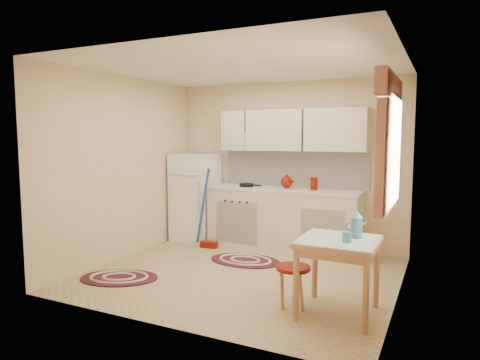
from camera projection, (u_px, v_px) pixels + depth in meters
name	position (u px, v px, depth m)	size (l,w,h in m)	color
room_shell	(261.00, 143.00, 5.22)	(3.64, 3.60, 2.52)	tan
fridge	(195.00, 197.00, 6.90)	(0.65, 0.60, 1.40)	white
broom	(209.00, 209.00, 6.41)	(0.28, 0.12, 1.20)	#1B42AC
base_cabinets	(283.00, 220.00, 6.33)	(2.25, 0.60, 0.88)	beige
countertop	(283.00, 190.00, 6.28)	(2.27, 0.62, 0.04)	silver
frying_pan	(246.00, 185.00, 6.48)	(0.21, 0.21, 0.05)	black
red_kettle	(287.00, 182.00, 6.25)	(0.19, 0.17, 0.19)	#7C0D04
red_canister	(314.00, 184.00, 6.07)	(0.10, 0.10, 0.16)	#7C0D04
table	(338.00, 277.00, 4.04)	(0.72, 0.72, 0.72)	tan
stool	(293.00, 287.00, 4.20)	(0.34, 0.34, 0.42)	#7C0D04
coffee_pot	(357.00, 224.00, 4.04)	(0.14, 0.12, 0.27)	#2C6A88
mug	(347.00, 238.00, 3.87)	(0.08, 0.08, 0.10)	#2C6A88
rug_center	(245.00, 260.00, 5.79)	(0.98, 0.65, 0.02)	#65190B
rug_left	(119.00, 278.00, 5.08)	(0.93, 0.62, 0.02)	#65190B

